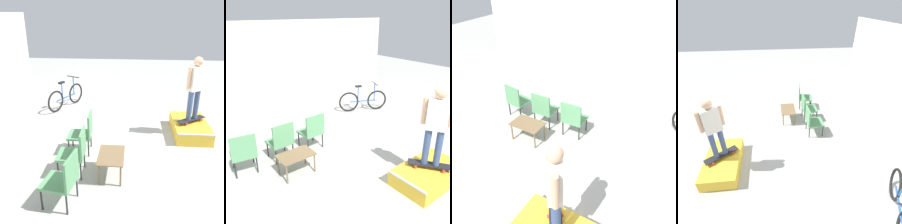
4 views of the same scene
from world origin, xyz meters
TOP-DOWN VIEW (x-y plane):
  - ground_plane at (0.00, 0.00)m, footprint 24.00×24.00m
  - skate_ramp_box at (1.01, -1.16)m, footprint 1.49×0.87m
  - skateboard_on_ramp at (1.00, -1.16)m, footprint 0.65×0.81m
  - person_skater at (1.00, -1.16)m, footprint 0.37×0.49m
  - coffee_table at (-0.98, 0.76)m, footprint 0.76×0.50m
  - patio_chair_left at (-1.84, 1.45)m, footprint 0.60×0.60m
  - patio_chair_center at (-0.97, 1.45)m, footprint 0.54×0.54m
  - patio_chair_right at (-0.13, 1.45)m, footprint 0.54×0.54m
  - bicycle at (2.70, 2.60)m, footprint 1.58×0.82m

SIDE VIEW (x-z plane):
  - ground_plane at x=0.00m, z-range 0.00..0.00m
  - skate_ramp_box at x=1.01m, z-range -0.01..0.35m
  - bicycle at x=2.70m, z-range -0.12..0.86m
  - coffee_table at x=-0.98m, z-range 0.16..0.63m
  - skateboard_on_ramp at x=1.00m, z-range 0.38..0.45m
  - patio_chair_left at x=-1.84m, z-range 0.04..1.00m
  - patio_chair_center at x=-0.97m, z-range 0.04..1.00m
  - patio_chair_right at x=-0.13m, z-range 0.04..1.00m
  - person_skater at x=1.00m, z-range 0.56..2.17m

